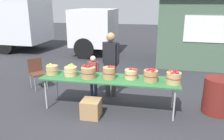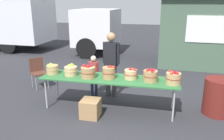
{
  "view_description": "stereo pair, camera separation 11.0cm",
  "coord_description": "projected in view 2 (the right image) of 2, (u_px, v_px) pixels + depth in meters",
  "views": [
    {
      "loc": [
        1.04,
        -4.8,
        2.42
      ],
      "look_at": [
        0.0,
        0.3,
        0.85
      ],
      "focal_mm": 36.96,
      "sensor_mm": 36.0,
      "label": 1
    },
    {
      "loc": [
        1.14,
        -4.78,
        2.42
      ],
      "look_at": [
        0.0,
        0.3,
        0.85
      ],
      "focal_mm": 36.96,
      "sensor_mm": 36.0,
      "label": 2
    }
  ],
  "objects": [
    {
      "name": "apple_basket_red_1",
      "position": [
        109.0,
        72.0,
        5.12
      ],
      "size": [
        0.3,
        0.3,
        0.31
      ],
      "color": "#A87F51",
      "rests_on": "market_table"
    },
    {
      "name": "ground_plane",
      "position": [
        109.0,
        108.0,
        5.4
      ],
      "size": [
        40.0,
        40.0,
        0.0
      ],
      "primitive_type": "plane",
      "color": "#2D2D33"
    },
    {
      "name": "apple_basket_green_0",
      "position": [
        52.0,
        69.0,
        5.45
      ],
      "size": [
        0.29,
        0.29,
        0.26
      ],
      "color": "tan",
      "rests_on": "market_table"
    },
    {
      "name": "apple_basket_red_2",
      "position": [
        131.0,
        74.0,
        5.11
      ],
      "size": [
        0.3,
        0.3,
        0.26
      ],
      "color": "tan",
      "rests_on": "market_table"
    },
    {
      "name": "produce_crate",
      "position": [
        91.0,
        108.0,
        4.96
      ],
      "size": [
        0.39,
        0.39,
        0.39
      ],
      "primitive_type": "cube",
      "color": "#A87F51",
      "rests_on": "ground"
    },
    {
      "name": "child_customer",
      "position": [
        94.0,
        73.0,
        5.95
      ],
      "size": [
        0.29,
        0.14,
        1.08
      ],
      "rotation": [
        0.0,
        0.0,
        3.14
      ],
      "color": "#262D4C",
      "rests_on": "ground"
    },
    {
      "name": "apple_basket_green_1",
      "position": [
        71.0,
        70.0,
        5.35
      ],
      "size": [
        0.31,
        0.31,
        0.26
      ],
      "color": "tan",
      "rests_on": "market_table"
    },
    {
      "name": "box_truck",
      "position": [
        27.0,
        20.0,
        11.34
      ],
      "size": [
        7.77,
        2.43,
        2.75
      ],
      "rotation": [
        0.0,
        0.0,
        -0.03
      ],
      "color": "silver",
      "rests_on": "ground"
    },
    {
      "name": "vendor_adult",
      "position": [
        111.0,
        60.0,
        5.84
      ],
      "size": [
        0.44,
        0.25,
        1.67
      ],
      "rotation": [
        0.0,
        0.0,
        3.04
      ],
      "color": "#3F3F3F",
      "rests_on": "ground"
    },
    {
      "name": "market_table",
      "position": [
        109.0,
        79.0,
        5.2
      ],
      "size": [
        3.1,
        0.76,
        0.75
      ],
      "color": "#2D6B38",
      "rests_on": "ground"
    },
    {
      "name": "trash_barrel",
      "position": [
        218.0,
        97.0,
        5.04
      ],
      "size": [
        0.63,
        0.63,
        0.81
      ],
      "primitive_type": "cylinder",
      "color": "maroon",
      "rests_on": "ground"
    },
    {
      "name": "folding_chair",
      "position": [
        38.0,
        70.0,
        6.58
      ],
      "size": [
        0.56,
        0.56,
        0.86
      ],
      "rotation": [
        0.0,
        0.0,
        0.86
      ],
      "color": "brown",
      "rests_on": "ground"
    },
    {
      "name": "apple_basket_red_3",
      "position": [
        150.0,
        75.0,
        4.94
      ],
      "size": [
        0.32,
        0.32,
        0.28
      ],
      "color": "#A87F51",
      "rests_on": "market_table"
    },
    {
      "name": "food_kiosk",
      "position": [
        201.0,
        29.0,
        8.85
      ],
      "size": [
        3.6,
        3.02,
        2.74
      ],
      "rotation": [
        0.0,
        0.0,
        -0.03
      ],
      "color": "#47604C",
      "rests_on": "ground"
    },
    {
      "name": "apple_basket_red_4",
      "position": [
        173.0,
        78.0,
        4.78
      ],
      "size": [
        0.33,
        0.33,
        0.3
      ],
      "color": "tan",
      "rests_on": "market_table"
    },
    {
      "name": "apple_basket_red_0",
      "position": [
        88.0,
        72.0,
        5.17
      ],
      "size": [
        0.34,
        0.34,
        0.31
      ],
      "color": "#A87F51",
      "rests_on": "market_table"
    }
  ]
}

